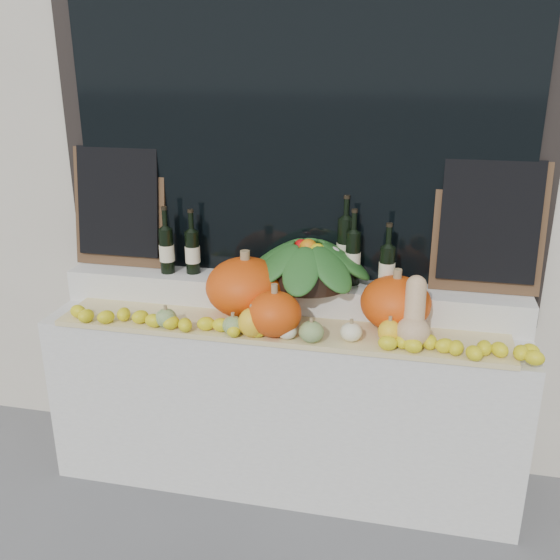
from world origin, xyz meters
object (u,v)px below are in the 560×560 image
(pumpkin_left, at_px, (246,287))
(produce_bowl, at_px, (308,262))
(butternut_squash, at_px, (414,317))
(pumpkin_right, at_px, (396,303))
(wine_bottle_tall, at_px, (345,248))

(pumpkin_left, relative_size, produce_bowl, 0.59)
(pumpkin_left, xyz_separation_m, produce_bowl, (0.28, 0.14, 0.10))
(butternut_squash, distance_m, produce_bowl, 0.61)
(pumpkin_right, relative_size, butternut_squash, 1.11)
(pumpkin_right, distance_m, produce_bowl, 0.47)
(wine_bottle_tall, bearing_deg, pumpkin_right, -41.41)
(pumpkin_left, bearing_deg, produce_bowl, 27.27)
(pumpkin_right, xyz_separation_m, wine_bottle_tall, (-0.27, 0.23, 0.17))
(produce_bowl, xyz_separation_m, wine_bottle_tall, (0.17, 0.09, 0.05))
(butternut_squash, bearing_deg, pumpkin_left, 169.12)
(pumpkin_right, height_order, butternut_squash, butternut_squash)
(pumpkin_left, xyz_separation_m, pumpkin_right, (0.71, -0.00, -0.02))
(produce_bowl, relative_size, wine_bottle_tall, 1.54)
(wine_bottle_tall, bearing_deg, produce_bowl, -151.73)
(pumpkin_left, relative_size, pumpkin_right, 1.19)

